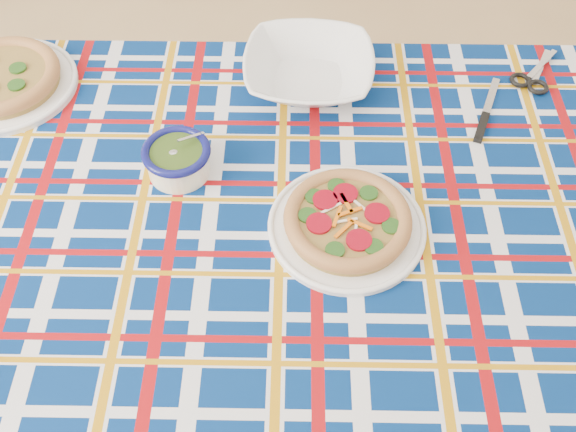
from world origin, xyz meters
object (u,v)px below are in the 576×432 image
object	(u,v)px
main_focaccia_plate	(348,220)
serving_bowl	(309,70)
dining_table	(247,242)
pesto_bowl	(177,158)

from	to	relation	value
main_focaccia_plate	serving_bowl	distance (m)	0.39
dining_table	serving_bowl	xyz separation A→B (m)	(0.21, 0.32, 0.11)
dining_table	serving_bowl	distance (m)	0.39
main_focaccia_plate	pesto_bowl	xyz separation A→B (m)	(-0.26, 0.21, 0.01)
dining_table	serving_bowl	world-z (taller)	serving_bowl
dining_table	pesto_bowl	world-z (taller)	pesto_bowl
dining_table	pesto_bowl	xyz separation A→B (m)	(-0.09, 0.14, 0.11)
pesto_bowl	serving_bowl	xyz separation A→B (m)	(0.30, 0.18, -0.00)
pesto_bowl	serving_bowl	bearing A→B (deg)	30.66
main_focaccia_plate	serving_bowl	size ratio (longest dim) A/B	1.05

